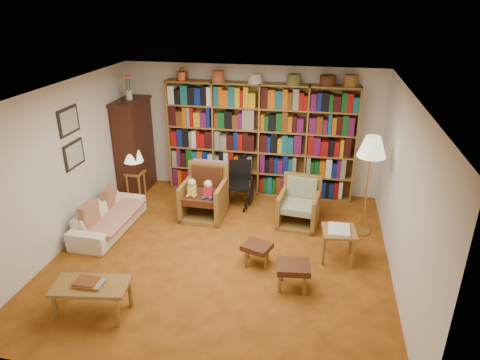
% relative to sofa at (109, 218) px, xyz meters
% --- Properties ---
extents(floor, '(5.00, 5.00, 0.00)m').
position_rel_sofa_xyz_m(floor, '(2.05, -0.34, -0.23)').
color(floor, '#9E5418').
rests_on(floor, ground).
extents(ceiling, '(5.00, 5.00, 0.00)m').
position_rel_sofa_xyz_m(ceiling, '(2.05, -0.34, 2.27)').
color(ceiling, white).
rests_on(ceiling, wall_back).
extents(wall_back, '(5.00, 0.00, 5.00)m').
position_rel_sofa_xyz_m(wall_back, '(2.05, 2.16, 1.02)').
color(wall_back, silver).
rests_on(wall_back, floor).
extents(wall_front, '(5.00, 0.00, 5.00)m').
position_rel_sofa_xyz_m(wall_front, '(2.05, -2.84, 1.02)').
color(wall_front, silver).
rests_on(wall_front, floor).
extents(wall_left, '(0.00, 5.00, 5.00)m').
position_rel_sofa_xyz_m(wall_left, '(-0.45, -0.34, 1.02)').
color(wall_left, silver).
rests_on(wall_left, floor).
extents(wall_right, '(0.00, 5.00, 5.00)m').
position_rel_sofa_xyz_m(wall_right, '(4.55, -0.34, 1.02)').
color(wall_right, silver).
rests_on(wall_right, floor).
extents(bookshelf, '(3.60, 0.30, 2.42)m').
position_rel_sofa_xyz_m(bookshelf, '(2.25, 1.99, 0.94)').
color(bookshelf, olive).
rests_on(bookshelf, floor).
extents(curio_cabinet, '(0.50, 0.95, 2.40)m').
position_rel_sofa_xyz_m(curio_cabinet, '(-0.20, 1.66, 0.72)').
color(curio_cabinet, '#3D1910').
rests_on(curio_cabinet, floor).
extents(framed_pictures, '(0.03, 0.52, 0.97)m').
position_rel_sofa_xyz_m(framed_pictures, '(-0.43, -0.04, 1.39)').
color(framed_pictures, black).
rests_on(framed_pictures, wall_left).
extents(sofa, '(1.62, 0.68, 0.47)m').
position_rel_sofa_xyz_m(sofa, '(0.00, 0.00, 0.00)').
color(sofa, beige).
rests_on(sofa, floor).
extents(sofa_throw, '(0.73, 1.32, 0.04)m').
position_rel_sofa_xyz_m(sofa_throw, '(0.05, 0.00, 0.07)').
color(sofa_throw, beige).
rests_on(sofa_throw, sofa).
extents(cushion_left, '(0.14, 0.38, 0.37)m').
position_rel_sofa_xyz_m(cushion_left, '(-0.13, 0.35, 0.22)').
color(cushion_left, maroon).
rests_on(cushion_left, sofa).
extents(cushion_right, '(0.16, 0.41, 0.40)m').
position_rel_sofa_xyz_m(cushion_right, '(-0.13, -0.35, 0.22)').
color(cushion_right, maroon).
rests_on(cushion_right, sofa).
extents(side_table_lamp, '(0.34, 0.34, 0.51)m').
position_rel_sofa_xyz_m(side_table_lamp, '(-0.10, 1.35, 0.12)').
color(side_table_lamp, olive).
rests_on(side_table_lamp, floor).
extents(table_lamp, '(0.38, 0.38, 0.52)m').
position_rel_sofa_xyz_m(table_lamp, '(-0.10, 1.35, 0.63)').
color(table_lamp, '#C18F3D').
rests_on(table_lamp, side_table_lamp).
extents(armchair_leather, '(0.76, 0.81, 0.95)m').
position_rel_sofa_xyz_m(armchair_leather, '(1.45, 0.88, 0.15)').
color(armchair_leather, olive).
rests_on(armchair_leather, floor).
extents(armchair_sage, '(0.74, 0.76, 0.83)m').
position_rel_sofa_xyz_m(armchair_sage, '(3.13, 0.90, 0.08)').
color(armchair_sage, olive).
rests_on(armchair_sage, floor).
extents(wheelchair, '(0.49, 0.67, 0.84)m').
position_rel_sofa_xyz_m(wheelchair, '(1.96, 1.43, 0.15)').
color(wheelchair, black).
rests_on(wheelchair, floor).
extents(floor_lamp, '(0.45, 0.45, 1.69)m').
position_rel_sofa_xyz_m(floor_lamp, '(4.20, 0.74, 1.23)').
color(floor_lamp, '#C18F3D').
rests_on(floor_lamp, floor).
extents(side_table_papers, '(0.54, 0.54, 0.53)m').
position_rel_sofa_xyz_m(side_table_papers, '(3.78, -0.14, 0.18)').
color(side_table_papers, olive).
rests_on(side_table_papers, floor).
extents(footstool_a, '(0.48, 0.45, 0.33)m').
position_rel_sofa_xyz_m(footstool_a, '(2.61, -0.50, 0.04)').
color(footstool_a, '#492813').
rests_on(footstool_a, floor).
extents(footstool_b, '(0.48, 0.42, 0.38)m').
position_rel_sofa_xyz_m(footstool_b, '(3.18, -0.96, 0.07)').
color(footstool_b, '#492813').
rests_on(footstool_b, floor).
extents(coffee_table, '(0.98, 0.60, 0.47)m').
position_rel_sofa_xyz_m(coffee_table, '(0.76, -1.93, 0.12)').
color(coffee_table, olive).
rests_on(coffee_table, floor).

